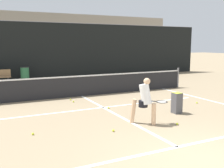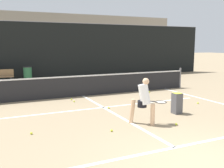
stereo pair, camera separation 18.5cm
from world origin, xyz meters
name	(u,v)px [view 1 (the left image)]	position (x,y,z in m)	size (l,w,h in m)	color
ground_plane	(211,165)	(0.00, 0.00, 0.00)	(100.00, 100.00, 0.00)	#937F60
court_baseline_near	(177,147)	(0.00, 1.01, 0.00)	(11.00, 0.10, 0.01)	white
court_service_line	(103,107)	(0.00, 5.21, 0.00)	(8.25, 0.10, 0.01)	white
court_center_mark	(114,113)	(0.00, 4.30, 0.00)	(0.10, 6.58, 0.01)	white
court_sideline_right	(211,101)	(4.51, 4.30, 0.00)	(0.10, 7.58, 0.01)	white
net	(82,85)	(0.00, 7.59, 0.51)	(11.09, 0.09, 1.07)	slate
fence_back	(50,51)	(0.00, 13.79, 1.86)	(24.00, 0.06, 3.74)	black
player_practicing	(145,99)	(0.29, 2.83, 0.75)	(1.08, 0.79, 1.38)	#DBAD84
tennis_ball_scattered_0	(71,99)	(-0.72, 6.97, 0.03)	(0.07, 0.07, 0.07)	#D1E033
tennis_ball_scattered_1	(148,92)	(3.19, 7.02, 0.03)	(0.07, 0.07, 0.07)	#D1E033
tennis_ball_scattered_2	(197,103)	(3.63, 4.19, 0.03)	(0.07, 0.07, 0.07)	#D1E033
tennis_ball_scattered_3	(113,130)	(-0.85, 2.62, 0.03)	(0.07, 0.07, 0.07)	#D1E033
tennis_ball_scattered_4	(73,102)	(-0.73, 6.54, 0.03)	(0.07, 0.07, 0.07)	#D1E033
tennis_ball_scattered_6	(109,108)	(0.11, 4.98, 0.03)	(0.07, 0.07, 0.07)	#D1E033
tennis_ball_scattered_7	(177,124)	(1.09, 2.33, 0.03)	(0.07, 0.07, 0.07)	#D1E033
tennis_ball_scattered_8	(33,134)	(-2.86, 3.30, 0.03)	(0.07, 0.07, 0.07)	#D1E033
ball_hopper	(177,102)	(1.94, 3.39, 0.37)	(0.28, 0.28, 0.71)	#4C4C51
trash_bin	(25,75)	(-1.73, 12.95, 0.49)	(0.52, 0.52, 0.98)	#28603D
parked_car	(40,68)	(-0.12, 16.51, 0.56)	(1.63, 4.64, 1.33)	maroon
tree_west	(30,34)	(-0.44, 18.55, 3.08)	(3.05, 3.05, 3.58)	brown
building_far	(22,39)	(0.00, 27.03, 2.85)	(36.00, 2.40, 5.71)	gray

